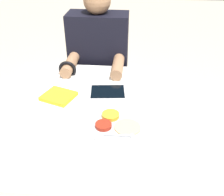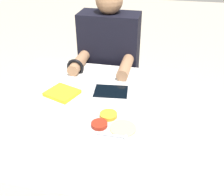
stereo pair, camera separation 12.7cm
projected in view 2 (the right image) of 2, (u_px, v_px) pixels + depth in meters
The scene contains 5 objects.
dining_table at pixel (90, 159), 1.49m from camera, with size 1.01×1.01×0.71m.
thali_tray at pixel (112, 125), 1.17m from camera, with size 0.27×0.27×0.03m.
red_notebook at pixel (62, 93), 1.41m from camera, with size 0.19×0.18×0.02m.
tablet_device at pixel (111, 92), 1.43m from camera, with size 0.22×0.18×0.01m.
person_diner at pixel (109, 77), 1.93m from camera, with size 0.41×0.46×1.17m.
Camera 2 is at (0.35, -1.03, 1.45)m, focal length 42.00 mm.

